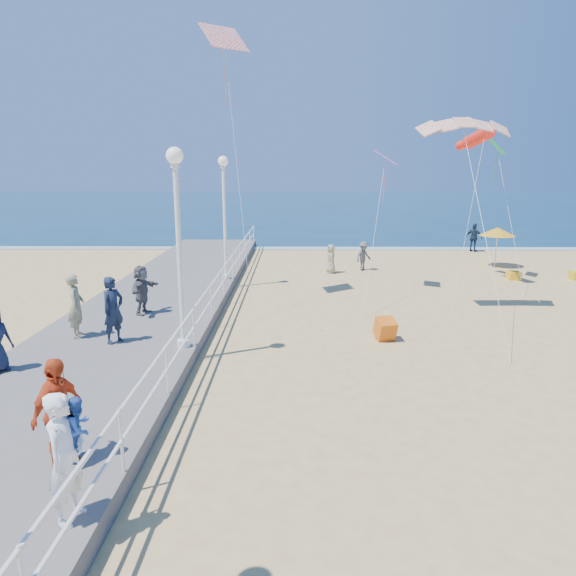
{
  "coord_description": "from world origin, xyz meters",
  "views": [
    {
      "loc": [
        -2.3,
        -13.36,
        5.16
      ],
      "look_at": [
        -2.5,
        2.0,
        1.6
      ],
      "focal_mm": 32.0,
      "sensor_mm": 36.0,
      "label": 1
    }
  ],
  "objects_px": {
    "beach_walker_c": "(331,259)",
    "beach_chair_left": "(514,276)",
    "woman_holding_toddler": "(66,457)",
    "spectator_3": "(57,412)",
    "toddler_held": "(79,428)",
    "box_kite": "(385,331)",
    "spectator_6": "(76,306)",
    "beach_walker_a": "(364,256)",
    "beach_walker_b": "(474,238)",
    "beach_umbrella": "(498,232)",
    "spectator_5": "(142,290)",
    "spectator_0": "(113,310)",
    "lamp_post_far": "(224,205)",
    "lamp_post_mid": "(178,228)"
  },
  "relations": [
    {
      "from": "lamp_post_far",
      "to": "beach_walker_b",
      "type": "bearing_deg",
      "value": 35.62
    },
    {
      "from": "lamp_post_mid",
      "to": "spectator_3",
      "type": "bearing_deg",
      "value": -97.83
    },
    {
      "from": "spectator_0",
      "to": "spectator_5",
      "type": "xyz_separation_m",
      "value": [
        -0.06,
        2.93,
        -0.11
      ]
    },
    {
      "from": "woman_holding_toddler",
      "to": "spectator_3",
      "type": "bearing_deg",
      "value": 35.7
    },
    {
      "from": "woman_holding_toddler",
      "to": "beach_chair_left",
      "type": "relative_size",
      "value": 3.44
    },
    {
      "from": "box_kite",
      "to": "beach_umbrella",
      "type": "relative_size",
      "value": 0.28
    },
    {
      "from": "lamp_post_mid",
      "to": "spectator_5",
      "type": "height_order",
      "value": "lamp_post_mid"
    },
    {
      "from": "spectator_0",
      "to": "beach_walker_b",
      "type": "xyz_separation_m",
      "value": [
        16.52,
        19.06,
        -0.44
      ]
    },
    {
      "from": "woman_holding_toddler",
      "to": "beach_walker_a",
      "type": "height_order",
      "value": "woman_holding_toddler"
    },
    {
      "from": "toddler_held",
      "to": "box_kite",
      "type": "xyz_separation_m",
      "value": [
        5.76,
        8.78,
        -1.41
      ]
    },
    {
      "from": "toddler_held",
      "to": "beach_chair_left",
      "type": "bearing_deg",
      "value": -29.74
    },
    {
      "from": "spectator_5",
      "to": "beach_walker_b",
      "type": "xyz_separation_m",
      "value": [
        16.58,
        16.13,
        -0.33
      ]
    },
    {
      "from": "lamp_post_far",
      "to": "spectator_3",
      "type": "xyz_separation_m",
      "value": [
        -0.79,
        -14.77,
        -2.34
      ]
    },
    {
      "from": "beach_walker_a",
      "to": "beach_walker_c",
      "type": "height_order",
      "value": "beach_walker_a"
    },
    {
      "from": "spectator_5",
      "to": "box_kite",
      "type": "bearing_deg",
      "value": -87.46
    },
    {
      "from": "spectator_3",
      "to": "spectator_5",
      "type": "distance_m",
      "value": 9.12
    },
    {
      "from": "lamp_post_mid",
      "to": "toddler_held",
      "type": "height_order",
      "value": "lamp_post_mid"
    },
    {
      "from": "beach_chair_left",
      "to": "spectator_0",
      "type": "bearing_deg",
      "value": -146.04
    },
    {
      "from": "toddler_held",
      "to": "spectator_6",
      "type": "height_order",
      "value": "spectator_6"
    },
    {
      "from": "spectator_0",
      "to": "beach_chair_left",
      "type": "height_order",
      "value": "spectator_0"
    },
    {
      "from": "spectator_6",
      "to": "spectator_5",
      "type": "bearing_deg",
      "value": -40.38
    },
    {
      "from": "spectator_3",
      "to": "spectator_6",
      "type": "xyz_separation_m",
      "value": [
        -2.46,
        6.59,
        0.02
      ]
    },
    {
      "from": "woman_holding_toddler",
      "to": "toddler_held",
      "type": "height_order",
      "value": "woman_holding_toddler"
    },
    {
      "from": "beach_walker_c",
      "to": "beach_umbrella",
      "type": "distance_m",
      "value": 9.27
    },
    {
      "from": "beach_walker_c",
      "to": "box_kite",
      "type": "bearing_deg",
      "value": -0.93
    },
    {
      "from": "beach_walker_a",
      "to": "spectator_6",
      "type": "bearing_deg",
      "value": -167.31
    },
    {
      "from": "spectator_0",
      "to": "beach_umbrella",
      "type": "xyz_separation_m",
      "value": [
        15.92,
        13.82,
        0.57
      ]
    },
    {
      "from": "spectator_5",
      "to": "beach_walker_a",
      "type": "height_order",
      "value": "spectator_5"
    },
    {
      "from": "beach_walker_b",
      "to": "beach_umbrella",
      "type": "height_order",
      "value": "beach_umbrella"
    },
    {
      "from": "spectator_0",
      "to": "beach_chair_left",
      "type": "bearing_deg",
      "value": -26.67
    },
    {
      "from": "spectator_6",
      "to": "beach_walker_a",
      "type": "relative_size",
      "value": 1.24
    },
    {
      "from": "lamp_post_far",
      "to": "box_kite",
      "type": "relative_size",
      "value": 8.87
    },
    {
      "from": "beach_umbrella",
      "to": "spectator_6",
      "type": "bearing_deg",
      "value": -142.14
    },
    {
      "from": "beach_walker_a",
      "to": "beach_umbrella",
      "type": "relative_size",
      "value": 0.71
    },
    {
      "from": "box_kite",
      "to": "beach_umbrella",
      "type": "distance_m",
      "value": 14.85
    },
    {
      "from": "woman_holding_toddler",
      "to": "beach_walker_b",
      "type": "bearing_deg",
      "value": -21.43
    },
    {
      "from": "beach_umbrella",
      "to": "toddler_held",
      "type": "bearing_deg",
      "value": -123.14
    },
    {
      "from": "beach_chair_left",
      "to": "woman_holding_toddler",
      "type": "bearing_deg",
      "value": -127.14
    },
    {
      "from": "woman_holding_toddler",
      "to": "beach_umbrella",
      "type": "height_order",
      "value": "woman_holding_toddler"
    },
    {
      "from": "spectator_3",
      "to": "lamp_post_mid",
      "type": "bearing_deg",
      "value": 8.17
    },
    {
      "from": "toddler_held",
      "to": "spectator_3",
      "type": "height_order",
      "value": "spectator_3"
    },
    {
      "from": "toddler_held",
      "to": "lamp_post_mid",
      "type": "bearing_deg",
      "value": 8.14
    },
    {
      "from": "toddler_held",
      "to": "spectator_5",
      "type": "distance_m",
      "value": 10.5
    },
    {
      "from": "beach_walker_c",
      "to": "beach_chair_left",
      "type": "bearing_deg",
      "value": 73.97
    },
    {
      "from": "lamp_post_far",
      "to": "woman_holding_toddler",
      "type": "bearing_deg",
      "value": -90.18
    },
    {
      "from": "lamp_post_mid",
      "to": "beach_walker_b",
      "type": "xyz_separation_m",
      "value": [
        14.51,
        19.4,
        -2.76
      ]
    },
    {
      "from": "box_kite",
      "to": "beach_umbrella",
      "type": "height_order",
      "value": "beach_umbrella"
    },
    {
      "from": "spectator_6",
      "to": "beach_chair_left",
      "type": "height_order",
      "value": "spectator_6"
    },
    {
      "from": "spectator_3",
      "to": "box_kite",
      "type": "bearing_deg",
      "value": -25.33
    },
    {
      "from": "woman_holding_toddler",
      "to": "beach_chair_left",
      "type": "height_order",
      "value": "woman_holding_toddler"
    }
  ]
}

